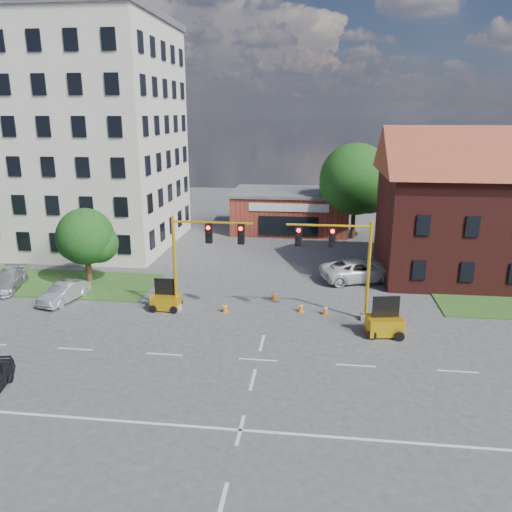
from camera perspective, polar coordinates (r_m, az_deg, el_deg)
name	(u,v)px	position (r m, az deg, el deg)	size (l,w,h in m)	color
ground	(258,360)	(26.43, 0.21, -11.77)	(120.00, 120.00, 0.00)	#3B3B3D
grass_verge_nw	(11,281)	(42.09, -26.16, -2.62)	(22.00, 6.00, 0.08)	#28491B
lane_markings	(250,390)	(23.84, -0.67, -15.11)	(60.00, 36.00, 0.01)	silver
office_block	(72,135)	(50.56, -20.29, 12.83)	(18.40, 15.40, 20.60)	beige
brick_shop	(291,210)	(54.22, 3.98, 5.23)	(12.40, 8.40, 4.30)	maroon
tree_large	(359,182)	(50.88, 11.69, 8.32)	(7.45, 7.10, 9.55)	#3B2915
tree_nw_front	(89,238)	(38.65, -18.57, 1.92)	(4.38, 4.17, 5.69)	#3B2915
signal_mast_west	(200,253)	(31.21, -6.44, 0.32)	(5.30, 0.60, 6.20)	gray
signal_mast_east	(341,258)	(30.44, 9.74, -0.23)	(5.30, 0.60, 6.20)	gray
trailer_west	(166,300)	(32.96, -10.27, -5.00)	(1.80, 1.22, 2.02)	gold
trailer_east	(385,324)	(29.76, 14.49, -7.49)	(2.18, 1.64, 2.26)	gold
cone_a	(225,307)	(32.18, -3.55, -5.86)	(0.40, 0.40, 0.70)	#DD610B
cone_b	(274,295)	(34.23, 2.10, -4.46)	(0.40, 0.40, 0.70)	#DD610B
cone_c	(325,309)	(32.06, 7.94, -6.07)	(0.40, 0.40, 0.70)	#DD610B
cone_d	(301,307)	(32.29, 5.16, -5.82)	(0.40, 0.40, 0.70)	#DD610B
pickup_white	(360,270)	(38.64, 11.78, -1.61)	(2.73, 5.92, 1.64)	silver
sedan_silver_front	(65,292)	(36.17, -21.04, -3.89)	(1.39, 3.98, 1.31)	#9FA3A6
sedan_silver_rear	(7,281)	(40.23, -26.57, -2.56)	(1.84, 4.53, 1.32)	#9FA3A6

